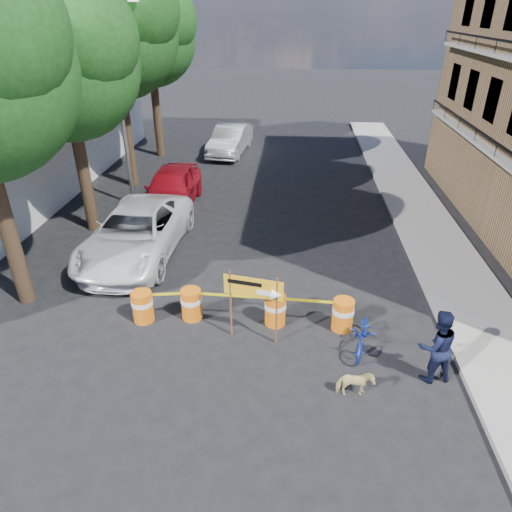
% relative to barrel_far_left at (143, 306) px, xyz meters
% --- Properties ---
extents(ground, '(120.00, 120.00, 0.00)m').
position_rel_barrel_far_left_xyz_m(ground, '(3.06, -1.31, -0.47)').
color(ground, black).
rests_on(ground, ground).
extents(sidewalk_east, '(2.40, 40.00, 0.15)m').
position_rel_barrel_far_left_xyz_m(sidewalk_east, '(9.26, 4.69, -0.40)').
color(sidewalk_east, gray).
rests_on(sidewalk_east, ground).
extents(tree_mid_a, '(5.25, 5.00, 8.68)m').
position_rel_barrel_far_left_xyz_m(tree_mid_a, '(-3.67, 5.69, 5.53)').
color(tree_mid_a, '#332316').
rests_on(tree_mid_a, ground).
extents(tree_mid_b, '(5.67, 5.40, 9.62)m').
position_rel_barrel_far_left_xyz_m(tree_mid_b, '(-3.67, 10.69, 6.24)').
color(tree_mid_b, '#332316').
rests_on(tree_mid_b, ground).
extents(tree_far, '(5.04, 4.80, 8.84)m').
position_rel_barrel_far_left_xyz_m(tree_far, '(-3.68, 15.69, 5.74)').
color(tree_far, '#332316').
rests_on(tree_far, ground).
extents(streetlamp, '(1.25, 0.18, 8.00)m').
position_rel_barrel_far_left_xyz_m(streetlamp, '(-2.87, 8.19, 3.90)').
color(streetlamp, gray).
rests_on(streetlamp, ground).
extents(barrel_far_left, '(0.58, 0.58, 0.90)m').
position_rel_barrel_far_left_xyz_m(barrel_far_left, '(0.00, 0.00, 0.00)').
color(barrel_far_left, '#DA590C').
rests_on(barrel_far_left, ground).
extents(barrel_mid_left, '(0.58, 0.58, 0.90)m').
position_rel_barrel_far_left_xyz_m(barrel_mid_left, '(1.31, 0.22, 0.00)').
color(barrel_mid_left, '#DA590C').
rests_on(barrel_mid_left, ground).
extents(barrel_mid_right, '(0.58, 0.58, 0.90)m').
position_rel_barrel_far_left_xyz_m(barrel_mid_right, '(3.61, 0.15, 0.00)').
color(barrel_mid_right, '#DA590C').
rests_on(barrel_mid_right, ground).
extents(barrel_far_right, '(0.58, 0.58, 0.90)m').
position_rel_barrel_far_left_xyz_m(barrel_far_right, '(5.41, 0.07, 0.00)').
color(barrel_far_right, '#DA590C').
rests_on(barrel_far_right, ground).
extents(detour_sign, '(1.50, 0.46, 1.96)m').
position_rel_barrel_far_left_xyz_m(detour_sign, '(3.29, -0.61, 0.97)').
color(detour_sign, '#592D19').
rests_on(detour_sign, ground).
extents(pedestrian, '(1.03, 0.88, 1.86)m').
position_rel_barrel_far_left_xyz_m(pedestrian, '(7.31, -1.65, 0.46)').
color(pedestrian, black).
rests_on(pedestrian, ground).
extents(bicycle, '(0.79, 1.01, 1.70)m').
position_rel_barrel_far_left_xyz_m(bicycle, '(5.86, -0.73, 0.38)').
color(bicycle, '#142FA7').
rests_on(bicycle, ground).
extents(dog, '(0.83, 0.44, 0.67)m').
position_rel_barrel_far_left_xyz_m(dog, '(5.48, -2.36, -0.14)').
color(dog, '#E1CD81').
rests_on(dog, ground).
extents(suv_white, '(2.99, 6.12, 1.68)m').
position_rel_barrel_far_left_xyz_m(suv_white, '(-1.31, 3.72, 0.37)').
color(suv_white, white).
rests_on(suv_white, ground).
extents(sedan_red, '(2.10, 5.01, 1.69)m').
position_rel_barrel_far_left_xyz_m(sedan_red, '(-1.15, 8.11, 0.38)').
color(sedan_red, '#A30D1B').
rests_on(sedan_red, ground).
extents(sedan_silver, '(2.28, 5.07, 1.61)m').
position_rel_barrel_far_left_xyz_m(sedan_silver, '(0.26, 16.45, 0.34)').
color(sedan_silver, '#B7BABF').
rests_on(sedan_silver, ground).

